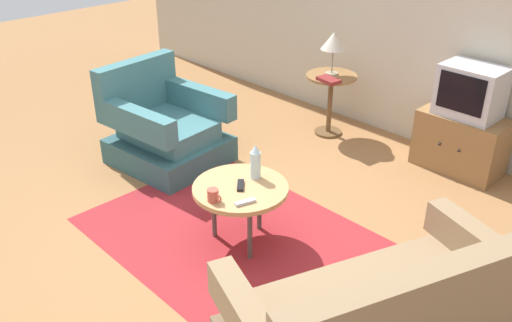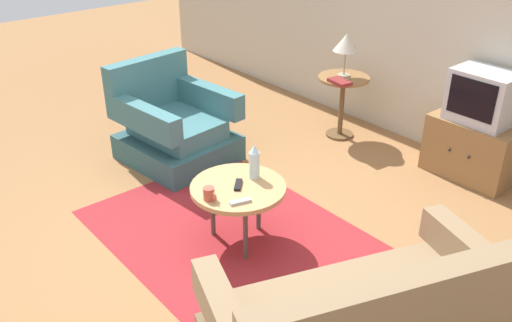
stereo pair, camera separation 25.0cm
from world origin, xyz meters
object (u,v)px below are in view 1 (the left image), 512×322
object	(u,v)px
side_table	(331,92)
book	(329,80)
mug	(213,195)
tv_remote_dark	(241,185)
table_lamp	(334,42)
armchair	(164,130)
tv_remote_silver	(245,202)
coffee_table	(240,191)
television	(471,91)
tv_stand	(460,143)
vase	(255,162)

from	to	relation	value
side_table	book	distance (m)	0.28
mug	tv_remote_dark	world-z (taller)	mug
side_table	table_lamp	xyz separation A→B (m)	(-0.01, 0.01, 0.51)
armchair	mug	bearing A→B (deg)	60.58
armchair	side_table	world-z (taller)	armchair
mug	tv_remote_silver	size ratio (longest dim) A/B	0.82
armchair	coffee_table	world-z (taller)	armchair
television	side_table	bearing A→B (deg)	-168.99
side_table	tv_stand	distance (m)	1.37
tv_stand	tv_remote_dark	world-z (taller)	tv_stand
side_table	table_lamp	distance (m)	0.51
coffee_table	mug	world-z (taller)	mug
coffee_table	tv_remote_dark	world-z (taller)	tv_remote_dark
coffee_table	side_table	xyz separation A→B (m)	(-0.77, 1.96, 0.03)
coffee_table	book	world-z (taller)	book
tv_remote_silver	book	bearing A→B (deg)	-139.04
vase	book	bearing A→B (deg)	111.79
side_table	television	world-z (taller)	television
television	tv_remote_dark	world-z (taller)	television
armchair	tv_stand	bearing A→B (deg)	125.91
side_table	tv_remote_silver	size ratio (longest dim) A/B	4.17
coffee_table	tv_remote_silver	world-z (taller)	tv_remote_silver
tv_remote_dark	book	size ratio (longest dim) A/B	0.56
book	television	bearing A→B (deg)	28.54
armchair	side_table	distance (m)	1.74
tv_stand	tv_remote_silver	xyz separation A→B (m)	(-0.37, -2.34, 0.22)
coffee_table	television	world-z (taller)	television
tv_remote_dark	tv_remote_silver	distance (m)	0.23
television	book	world-z (taller)	television
table_lamp	mug	world-z (taller)	table_lamp
side_table	mug	world-z (taller)	side_table
armchair	tv_remote_dark	distance (m)	1.53
coffee_table	tv_remote_silver	size ratio (longest dim) A/B	4.47
armchair	tv_remote_silver	world-z (taller)	armchair
mug	book	bearing A→B (deg)	108.40
armchair	vase	distance (m)	1.50
table_lamp	tv_remote_silver	xyz separation A→B (m)	(0.97, -2.10, -0.49)
table_lamp	vase	world-z (taller)	table_lamp
coffee_table	tv_remote_dark	distance (m)	0.05
table_lamp	tv_remote_dark	bearing A→B (deg)	-68.40
coffee_table	tv_remote_silver	bearing A→B (deg)	-34.69
mug	tv_remote_silver	xyz separation A→B (m)	(0.17, 0.13, -0.03)
coffee_table	book	size ratio (longest dim) A/B	2.81
coffee_table	armchair	bearing A→B (deg)	165.52
tv_stand	tv_remote_dark	size ratio (longest dim) A/B	5.61
armchair	coffee_table	distance (m)	1.53
vase	tv_remote_dark	bearing A→B (deg)	-83.39
mug	tv_remote_dark	distance (m)	0.27
television	table_lamp	distance (m)	1.38
coffee_table	side_table	distance (m)	2.11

